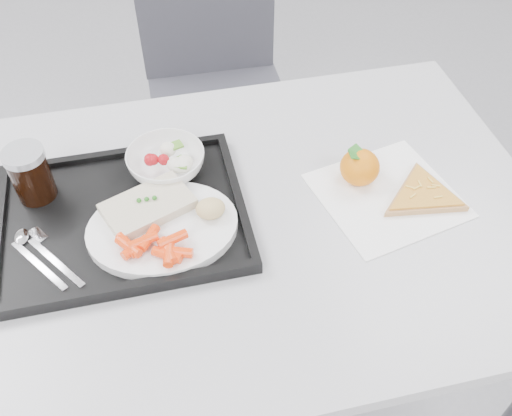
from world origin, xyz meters
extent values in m
cube|color=#ACACAE|center=(0.00, 0.30, 0.73)|extent=(1.20, 0.80, 0.03)
cylinder|color=#47474C|center=(-0.54, 0.64, 0.36)|extent=(0.04, 0.04, 0.72)
cylinder|color=#47474C|center=(0.54, 0.64, 0.36)|extent=(0.04, 0.04, 0.72)
cube|color=#36363D|center=(0.10, 1.02, 0.45)|extent=(0.43, 0.43, 0.04)
cube|color=#36363D|center=(0.10, 1.21, 0.70)|extent=(0.42, 0.04, 0.46)
cylinder|color=#47474C|center=(-0.08, 0.84, 0.21)|extent=(0.02, 0.02, 0.43)
cylinder|color=#47474C|center=(0.28, 0.84, 0.21)|extent=(0.02, 0.02, 0.43)
cylinder|color=#47474C|center=(-0.08, 1.20, 0.21)|extent=(0.02, 0.02, 0.43)
cylinder|color=#47474C|center=(0.28, 1.20, 0.21)|extent=(0.02, 0.02, 0.43)
cube|color=black|center=(-0.20, 0.33, 0.76)|extent=(0.45, 0.35, 0.01)
cube|color=black|center=(-0.20, 0.50, 0.77)|extent=(0.45, 0.02, 0.01)
cube|color=black|center=(-0.20, 0.17, 0.77)|extent=(0.45, 0.02, 0.01)
cube|color=black|center=(0.02, 0.33, 0.77)|extent=(0.02, 0.32, 0.01)
cylinder|color=white|center=(-0.13, 0.28, 0.77)|extent=(0.27, 0.27, 0.02)
cube|color=beige|center=(-0.15, 0.32, 0.79)|extent=(0.18, 0.15, 0.02)
sphere|color=#236B1C|center=(-0.16, 0.33, 0.81)|extent=(0.01, 0.01, 0.01)
sphere|color=#236B1C|center=(-0.15, 0.33, 0.81)|extent=(0.01, 0.01, 0.01)
sphere|color=#236B1C|center=(-0.13, 0.33, 0.81)|extent=(0.01, 0.01, 0.01)
ellipsoid|color=#EFD38E|center=(-0.04, 0.28, 0.80)|extent=(0.06, 0.06, 0.03)
imported|color=white|center=(-0.10, 0.43, 0.79)|extent=(0.15, 0.15, 0.05)
cylinder|color=black|center=(-0.35, 0.42, 0.81)|extent=(0.07, 0.07, 0.10)
cylinder|color=#A5A8AD|center=(-0.35, 0.42, 0.87)|extent=(0.08, 0.08, 0.01)
cube|color=silver|center=(-0.34, 0.25, 0.77)|extent=(0.10, 0.13, 0.00)
ellipsoid|color=silver|center=(-0.37, 0.32, 0.77)|extent=(0.04, 0.05, 0.01)
cube|color=silver|center=(-0.31, 0.25, 0.77)|extent=(0.10, 0.13, 0.00)
cube|color=silver|center=(-0.34, 0.32, 0.77)|extent=(0.04, 0.04, 0.00)
cube|color=white|center=(0.31, 0.29, 0.75)|extent=(0.30, 0.29, 0.00)
ellipsoid|color=orange|center=(0.27, 0.34, 0.79)|extent=(0.09, 0.09, 0.07)
cube|color=#236B1C|center=(0.27, 0.34, 0.81)|extent=(0.05, 0.06, 0.02)
cube|color=#236B1C|center=(0.27, 0.34, 0.81)|extent=(0.05, 0.03, 0.02)
cylinder|color=tan|center=(0.37, 0.26, 0.76)|extent=(0.24, 0.24, 0.01)
cylinder|color=#C44820|center=(0.37, 0.26, 0.77)|extent=(0.22, 0.22, 0.00)
cube|color=#EABC47|center=(0.39, 0.27, 0.77)|extent=(0.02, 0.01, 0.00)
cube|color=#EABC47|center=(0.34, 0.26, 0.77)|extent=(0.02, 0.01, 0.00)
cube|color=#EABC47|center=(0.37, 0.28, 0.77)|extent=(0.00, 0.02, 0.00)
cube|color=#EABC47|center=(0.39, 0.29, 0.77)|extent=(0.01, 0.02, 0.00)
cube|color=#EABC47|center=(0.36, 0.28, 0.77)|extent=(0.02, 0.01, 0.00)
cube|color=#EABC47|center=(0.40, 0.27, 0.77)|extent=(0.02, 0.01, 0.00)
cube|color=#EABC47|center=(0.35, 0.28, 0.77)|extent=(0.02, 0.01, 0.00)
cube|color=#EABC47|center=(0.39, 0.24, 0.77)|extent=(0.02, 0.00, 0.00)
cylinder|color=#FA3C0C|center=(-0.12, 0.20, 0.79)|extent=(0.03, 0.05, 0.02)
cylinder|color=#FA3C0C|center=(-0.19, 0.23, 0.80)|extent=(0.05, 0.05, 0.02)
cylinder|color=#FA3C0C|center=(-0.11, 0.23, 0.80)|extent=(0.06, 0.03, 0.02)
cylinder|color=#FA3C0C|center=(-0.18, 0.23, 0.79)|extent=(0.05, 0.05, 0.02)
cylinder|color=#FA3C0C|center=(-0.16, 0.23, 0.80)|extent=(0.06, 0.03, 0.02)
cylinder|color=#FA3C0C|center=(-0.11, 0.20, 0.79)|extent=(0.06, 0.03, 0.02)
cylinder|color=#FA3C0C|center=(-0.12, 0.21, 0.79)|extent=(0.03, 0.05, 0.02)
cylinder|color=#FA3C0C|center=(-0.13, 0.20, 0.79)|extent=(0.05, 0.04, 0.02)
cylinder|color=#FA3C0C|center=(-0.15, 0.24, 0.80)|extent=(0.04, 0.05, 0.02)
cylinder|color=#FA3C0C|center=(-0.19, 0.24, 0.79)|extent=(0.04, 0.05, 0.02)
sphere|color=#A30E15|center=(-0.13, 0.43, 0.80)|extent=(0.02, 0.02, 0.02)
sphere|color=#A30E15|center=(-0.13, 0.44, 0.80)|extent=(0.02, 0.02, 0.02)
sphere|color=#A30E15|center=(-0.10, 0.43, 0.80)|extent=(0.02, 0.02, 0.02)
sphere|color=#A30E15|center=(-0.12, 0.43, 0.80)|extent=(0.02, 0.02, 0.02)
ellipsoid|color=silver|center=(-0.07, 0.42, 0.80)|extent=(0.03, 0.03, 0.03)
ellipsoid|color=silver|center=(-0.08, 0.41, 0.80)|extent=(0.03, 0.03, 0.03)
ellipsoid|color=silver|center=(-0.07, 0.41, 0.80)|extent=(0.03, 0.03, 0.03)
ellipsoid|color=silver|center=(-0.09, 0.46, 0.80)|extent=(0.03, 0.03, 0.03)
ellipsoid|color=silver|center=(-0.08, 0.41, 0.80)|extent=(0.03, 0.03, 0.03)
cube|color=#548D2A|center=(-0.07, 0.40, 0.80)|extent=(0.03, 0.03, 0.00)
cube|color=#548D2A|center=(-0.07, 0.42, 0.80)|extent=(0.03, 0.03, 0.00)
cube|color=#548D2A|center=(-0.07, 0.46, 0.80)|extent=(0.03, 0.03, 0.00)
camera|label=1|loc=(-0.11, -0.40, 1.54)|focal=40.00mm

